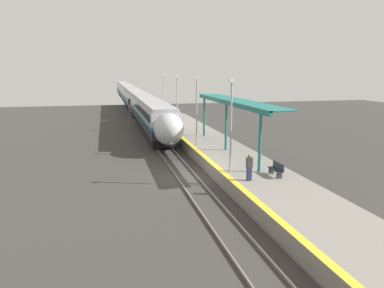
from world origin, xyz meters
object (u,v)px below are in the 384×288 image
(lamppost_mid, at_px, (197,107))
(railway_signal, at_px, (130,111))
(lamppost_farthest, at_px, (164,94))
(train, at_px, (131,96))
(platform_bench, at_px, (277,169))
(lamppost_near, at_px, (231,121))
(lamppost_far, at_px, (177,99))
(person_waiting, at_px, (249,167))

(lamppost_mid, bearing_deg, railway_signal, 107.38)
(lamppost_mid, bearing_deg, lamppost_farthest, 90.00)
(train, distance_m, lamppost_mid, 47.90)
(platform_bench, height_order, lamppost_farthest, lamppost_farthest)
(platform_bench, xyz_separation_m, lamppost_near, (-2.59, 1.51, 2.97))
(lamppost_mid, bearing_deg, platform_bench, -76.48)
(platform_bench, relative_size, lamppost_farthest, 0.25)
(lamppost_mid, bearing_deg, train, 92.84)
(railway_signal, bearing_deg, lamppost_far, -52.17)
(platform_bench, distance_m, person_waiting, 2.17)
(lamppost_far, bearing_deg, railway_signal, 127.83)
(lamppost_near, bearing_deg, platform_bench, -30.22)
(train, distance_m, railway_signal, 32.37)
(platform_bench, bearing_deg, train, 94.84)
(lamppost_near, distance_m, lamppost_far, 18.52)
(platform_bench, bearing_deg, railway_signal, 105.82)
(train, xyz_separation_m, lamppost_far, (2.37, -38.53, 2.09))
(person_waiting, bearing_deg, lamppost_mid, 92.65)
(railway_signal, bearing_deg, lamppost_farthest, 31.75)
(person_waiting, relative_size, railway_signal, 0.41)
(platform_bench, bearing_deg, lamppost_far, 97.36)
(platform_bench, height_order, person_waiting, person_waiting)
(platform_bench, distance_m, railway_signal, 27.34)
(person_waiting, xyz_separation_m, railway_signal, (-5.38, 26.81, 0.71))
(lamppost_near, xyz_separation_m, lamppost_farthest, (0.00, 27.79, 0.00))
(platform_bench, relative_size, person_waiting, 0.93)
(platform_bench, relative_size, lamppost_mid, 0.25)
(lamppost_farthest, bearing_deg, lamppost_far, -90.00)
(lamppost_near, bearing_deg, train, 92.38)
(person_waiting, xyz_separation_m, lamppost_far, (-0.52, 20.56, 2.59))
(train, relative_size, platform_bench, 63.54)
(person_waiting, height_order, lamppost_farthest, lamppost_farthest)
(person_waiting, xyz_separation_m, lamppost_mid, (-0.52, 11.30, 2.59))
(lamppost_farthest, bearing_deg, lamppost_mid, -90.00)
(person_waiting, bearing_deg, platform_bench, 14.27)
(lamppost_farthest, bearing_deg, person_waiting, -88.99)
(train, height_order, lamppost_far, lamppost_far)
(person_waiting, relative_size, lamppost_mid, 0.27)
(railway_signal, height_order, lamppost_near, lamppost_near)
(lamppost_far, relative_size, lamppost_farthest, 1.00)
(railway_signal, relative_size, lamppost_mid, 0.67)
(person_waiting, xyz_separation_m, lamppost_farthest, (-0.52, 29.82, 2.59))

